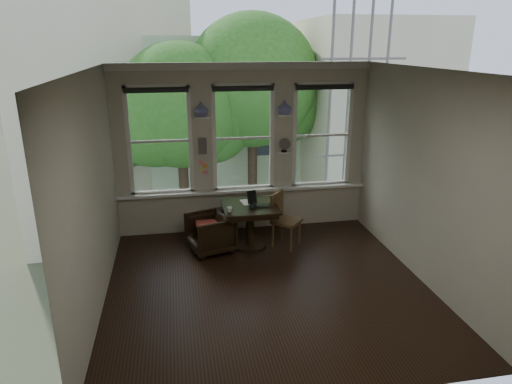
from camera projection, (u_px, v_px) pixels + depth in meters
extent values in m
plane|color=black|center=(268.00, 286.00, 6.53)|extent=(4.50, 4.50, 0.00)
plane|color=silver|center=(270.00, 70.00, 5.59)|extent=(4.50, 4.50, 0.00)
plane|color=#B8B19D|center=(243.00, 149.00, 8.16)|extent=(4.50, 0.00, 4.50)
plane|color=#B8B19D|center=(321.00, 263.00, 3.95)|extent=(4.50, 0.00, 4.50)
plane|color=#B8B19D|center=(92.00, 196.00, 5.68)|extent=(0.00, 4.50, 4.50)
plane|color=#B8B19D|center=(424.00, 178.00, 6.44)|extent=(0.00, 4.50, 4.50)
cube|color=white|center=(202.00, 118.00, 7.76)|extent=(0.26, 0.16, 0.03)
cube|color=white|center=(284.00, 115.00, 8.00)|extent=(0.26, 0.16, 0.03)
cube|color=#59544F|center=(203.00, 146.00, 7.94)|extent=(0.14, 0.06, 0.28)
imported|color=silver|center=(201.00, 109.00, 7.71)|extent=(0.24, 0.24, 0.25)
imported|color=silver|center=(285.00, 107.00, 7.96)|extent=(0.24, 0.24, 0.25)
imported|color=black|center=(210.00, 233.00, 7.53)|extent=(0.87, 0.86, 0.64)
cube|color=maroon|center=(210.00, 226.00, 7.49)|extent=(0.45, 0.45, 0.06)
imported|color=black|center=(259.00, 207.00, 7.45)|extent=(0.37, 0.30, 0.03)
imported|color=white|center=(229.00, 210.00, 7.24)|extent=(0.12, 0.12, 0.09)
imported|color=white|center=(252.00, 206.00, 7.38)|extent=(0.13, 0.13, 0.10)
cube|color=black|center=(252.00, 197.00, 7.61)|extent=(0.18, 0.12, 0.22)
cube|color=silver|center=(248.00, 202.00, 7.70)|extent=(0.26, 0.33, 0.00)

